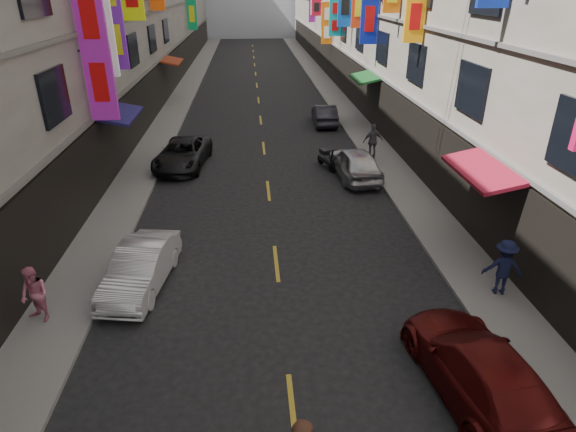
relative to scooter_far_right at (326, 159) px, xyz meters
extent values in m
cube|color=slate|center=(-8.91, 15.35, -0.38)|extent=(2.00, 90.00, 0.12)
cube|color=slate|center=(3.09, 15.35, -0.38)|extent=(2.00, 90.00, 0.12)
cube|color=black|center=(-9.86, 15.35, 1.06)|extent=(0.12, 85.50, 3.00)
cube|color=#66635E|center=(-9.85, 15.35, 2.76)|extent=(0.16, 90.00, 0.14)
cube|color=#66635E|center=(-9.85, 15.35, 5.96)|extent=(0.16, 90.00, 0.14)
cube|color=black|center=(4.04, 15.35, 1.06)|extent=(0.12, 85.50, 3.00)
cube|color=#66635E|center=(4.03, 15.35, 2.76)|extent=(0.16, 90.00, 0.14)
cube|color=#66635E|center=(4.03, 15.35, 5.96)|extent=(0.16, 90.00, 0.14)
cube|color=#971B97|center=(-9.28, -2.47, 5.37)|extent=(1.06, 0.18, 5.22)
cylinder|color=black|center=(-9.33, -2.47, 5.37)|extent=(1.16, 0.08, 0.08)
cube|color=white|center=(-9.39, -0.58, 5.64)|extent=(0.84, 0.18, 3.07)
cylinder|color=black|center=(-9.44, -0.58, 5.64)|extent=(0.94, 0.08, 0.08)
cube|color=#631C9A|center=(-9.43, 1.58, 6.37)|extent=(0.77, 0.18, 4.61)
cylinder|color=black|center=(-9.48, 1.58, 6.37)|extent=(0.87, 0.08, 0.08)
cube|color=#0C9898|center=(3.51, 19.50, 5.22)|extent=(0.96, 0.18, 2.91)
cylinder|color=black|center=(3.56, 19.50, 5.22)|extent=(1.06, 0.08, 0.08)
cube|color=#CF5E0B|center=(3.49, 23.40, 4.48)|extent=(1.00, 0.18, 3.48)
cylinder|color=black|center=(3.54, 23.40, 4.48)|extent=(1.10, 0.08, 0.08)
cube|color=red|center=(3.52, 31.02, 6.13)|extent=(0.95, 0.18, 2.94)
cylinder|color=black|center=(3.57, 31.02, 6.13)|extent=(1.05, 0.08, 0.08)
cube|color=#0B8247|center=(-9.31, 33.24, 6.03)|extent=(1.00, 0.18, 5.66)
cylinder|color=black|center=(-9.36, 33.24, 6.03)|extent=(1.10, 0.08, 0.08)
cube|color=maroon|center=(3.39, -8.65, 2.56)|extent=(1.39, 3.20, 0.41)
cube|color=navy|center=(-9.21, -0.65, 2.56)|extent=(1.39, 3.20, 0.41)
cube|color=#12471A|center=(3.39, 7.35, 2.56)|extent=(1.39, 3.20, 0.41)
cube|color=#9C3216|center=(-9.21, 15.35, 2.56)|extent=(1.39, 3.20, 0.41)
cube|color=gold|center=(-2.91, -14.65, -0.44)|extent=(0.12, 2.20, 0.01)
cube|color=gold|center=(-2.91, -8.65, -0.44)|extent=(0.12, 2.20, 0.01)
cube|color=gold|center=(-2.91, -2.65, -0.44)|extent=(0.12, 2.20, 0.01)
cube|color=gold|center=(-2.91, 3.35, -0.44)|extent=(0.12, 2.20, 0.01)
cube|color=gold|center=(-2.91, 9.35, -0.44)|extent=(0.12, 2.20, 0.01)
cube|color=gold|center=(-2.91, 15.35, -0.44)|extent=(0.12, 2.20, 0.01)
cube|color=gold|center=(-2.91, 21.35, -0.44)|extent=(0.12, 2.20, 0.01)
cube|color=gold|center=(-2.91, 27.35, -0.44)|extent=(0.12, 2.20, 0.01)
cube|color=gold|center=(-2.91, 33.35, -0.44)|extent=(0.12, 2.20, 0.01)
cube|color=gold|center=(-2.91, 39.35, -0.44)|extent=(0.12, 2.20, 0.01)
cube|color=gold|center=(-2.91, 45.35, -0.44)|extent=(0.12, 2.20, 0.01)
cube|color=gold|center=(-2.91, 51.35, -0.44)|extent=(0.12, 2.20, 0.01)
cylinder|color=black|center=(0.19, -0.65, -0.19)|extent=(0.26, 0.51, 0.50)
cylinder|color=black|center=(-0.17, 0.59, -0.19)|extent=(0.26, 0.51, 0.50)
cube|color=black|center=(0.01, -0.03, -0.04)|extent=(0.65, 1.33, 0.18)
cube|color=black|center=(-0.06, 0.21, 0.31)|extent=(0.46, 0.62, 0.22)
cylinder|color=black|center=(0.16, -0.56, 0.26)|extent=(0.18, 0.36, 0.88)
cylinder|color=black|center=(0.16, -0.56, 0.61)|extent=(0.50, 0.20, 0.06)
imported|color=silver|center=(-6.91, -9.63, 0.19)|extent=(1.91, 4.00, 1.27)
imported|color=black|center=(-6.91, 0.74, 0.20)|extent=(2.71, 4.88, 1.29)
imported|color=#500E0D|center=(1.09, -14.46, 0.24)|extent=(2.46, 4.91, 1.37)
imported|color=silver|center=(1.09, -1.40, 0.27)|extent=(2.05, 4.33, 1.43)
imported|color=#27262D|center=(1.09, 7.95, 0.18)|extent=(1.44, 3.83, 1.25)
imported|color=pink|center=(-9.23, -11.20, 0.46)|extent=(0.92, 0.84, 1.56)
imported|color=#141837|center=(3.31, -10.93, 0.51)|extent=(1.18, 0.81, 1.66)
imported|color=#5A5A5D|center=(2.49, 0.99, 0.54)|extent=(1.08, 0.71, 1.73)
camera|label=1|loc=(-3.58, -21.84, 7.62)|focal=30.00mm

